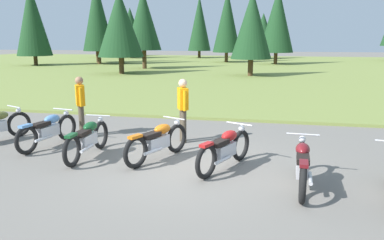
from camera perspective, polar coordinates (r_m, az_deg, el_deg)
ground_plane at (r=8.15m, az=-0.87°, el=-7.08°), size 140.00×140.00×0.00m
grass_moorland at (r=34.33m, az=9.02°, el=7.73°), size 80.00×44.00×0.10m
forest_treeline at (r=41.16m, az=-1.52°, el=14.48°), size 39.42×29.69×8.36m
motorcycle_sky_blue at (r=10.19m, az=-20.85°, el=-1.38°), size 0.65×2.08×0.88m
motorcycle_british_green at (r=9.03m, az=-15.45°, el=-2.69°), size 0.62×2.10×0.88m
motorcycle_orange at (r=8.53m, az=-5.16°, el=-3.15°), size 1.00×1.96×0.88m
motorcycle_red at (r=7.95m, az=5.02°, el=-4.32°), size 1.00×1.96×0.88m
motorcycle_maroon at (r=7.24m, az=16.27°, el=-6.45°), size 0.62×2.10×0.88m
rider_near_row_end at (r=10.88m, az=-16.45°, el=2.51°), size 0.38×0.47×1.67m
rider_checking_bike at (r=9.85m, az=-1.38°, el=2.03°), size 0.36×0.50×1.67m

